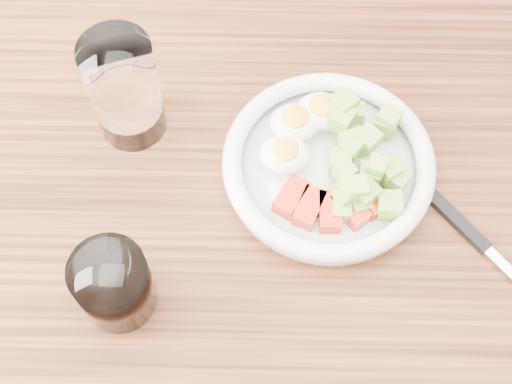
% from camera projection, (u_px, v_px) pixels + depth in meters
% --- Properties ---
extents(ground, '(4.00, 4.00, 0.00)m').
position_uv_depth(ground, '(261.00, 363.00, 1.50)').
color(ground, brown).
rests_on(ground, ground).
extents(dining_table, '(1.50, 0.90, 0.77)m').
position_uv_depth(dining_table, '(264.00, 245.00, 0.90)').
color(dining_table, brown).
rests_on(dining_table, ground).
extents(bowl, '(0.24, 0.24, 0.06)m').
position_uv_depth(bowl, '(329.00, 162.00, 0.82)').
color(bowl, white).
rests_on(bowl, dining_table).
extents(fork, '(0.16, 0.18, 0.01)m').
position_uv_depth(fork, '(472.00, 235.00, 0.79)').
color(fork, black).
rests_on(fork, dining_table).
extents(water_glass, '(0.08, 0.08, 0.14)m').
position_uv_depth(water_glass, '(124.00, 90.00, 0.80)').
color(water_glass, white).
rests_on(water_glass, dining_table).
extents(coffee_glass, '(0.08, 0.08, 0.09)m').
position_uv_depth(coffee_glass, '(114.00, 285.00, 0.73)').
color(coffee_glass, white).
rests_on(coffee_glass, dining_table).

